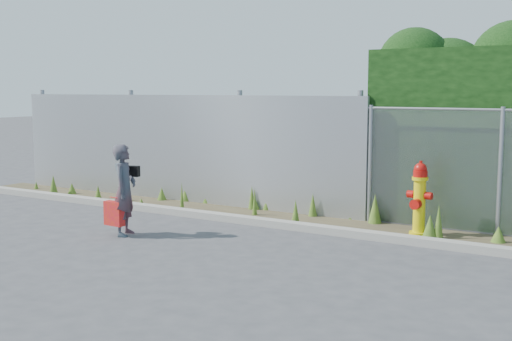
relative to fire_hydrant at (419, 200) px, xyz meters
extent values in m
plane|color=#3E3E41|center=(-2.11, -2.41, -0.58)|extent=(80.00, 80.00, 0.00)
cube|color=gray|center=(-2.11, -0.61, -0.52)|extent=(16.00, 0.22, 0.12)
cube|color=#423926|center=(-2.11, -0.01, -0.58)|extent=(16.00, 1.20, 0.01)
cone|color=#3E621D|center=(-5.07, 0.58, -0.44)|extent=(0.22, 0.22, 0.29)
cone|color=#3E621D|center=(-5.39, -0.43, -0.49)|extent=(0.15, 0.15, 0.19)
cone|color=#3E621D|center=(-3.32, 0.50, -0.48)|extent=(0.15, 0.15, 0.20)
cone|color=#3E621D|center=(-9.03, 0.09, -0.49)|extent=(0.11, 0.11, 0.18)
cone|color=#3E621D|center=(0.34, -0.09, -0.31)|extent=(0.16, 0.16, 0.54)
cone|color=#3E621D|center=(-0.91, 0.48, -0.32)|extent=(0.23, 0.23, 0.52)
cone|color=#3E621D|center=(1.19, 0.12, -0.45)|extent=(0.23, 0.23, 0.26)
cone|color=#3E621D|center=(-7.79, 0.03, -0.46)|extent=(0.20, 0.20, 0.24)
cone|color=#3E621D|center=(-4.56, -0.20, -0.32)|extent=(0.09, 0.09, 0.53)
cone|color=#3E621D|center=(-1.39, 0.63, -0.42)|extent=(0.18, 0.18, 0.32)
cone|color=#3E621D|center=(-3.13, 0.59, -0.43)|extent=(0.16, 0.16, 0.30)
cone|color=#3E621D|center=(-3.41, 0.50, -0.35)|extent=(0.14, 0.14, 0.46)
cone|color=#3E621D|center=(-5.56, 0.42, -0.45)|extent=(0.20, 0.20, 0.27)
cone|color=#3E621D|center=(0.22, -0.13, -0.40)|extent=(0.23, 0.23, 0.37)
cone|color=#3E621D|center=(-4.55, 0.62, -0.41)|extent=(0.19, 0.19, 0.35)
cone|color=#3E621D|center=(-3.07, 0.04, -0.34)|extent=(0.10, 0.10, 0.49)
cone|color=#3E621D|center=(-8.09, -0.23, -0.37)|extent=(0.19, 0.19, 0.43)
cone|color=#3E621D|center=(-2.10, 0.48, -0.37)|extent=(0.16, 0.16, 0.43)
cone|color=#3E621D|center=(-6.79, -0.18, -0.43)|extent=(0.15, 0.15, 0.30)
cone|color=#3E621D|center=(-0.01, 0.23, -0.48)|extent=(0.21, 0.21, 0.21)
cone|color=#3E621D|center=(-2.04, -0.31, -0.36)|extent=(0.16, 0.16, 0.44)
cone|color=#3E621D|center=(-5.96, -0.21, -0.48)|extent=(0.22, 0.22, 0.20)
cone|color=#3E621D|center=(-6.07, -0.01, -0.49)|extent=(0.12, 0.12, 0.19)
cube|color=#A4A6AB|center=(-5.36, 0.59, 0.52)|extent=(8.50, 0.08, 2.20)
cylinder|color=gray|center=(-9.41, 0.71, 0.57)|extent=(0.10, 0.10, 2.30)
cylinder|color=gray|center=(-6.61, 0.71, 0.57)|extent=(0.10, 0.10, 2.30)
cylinder|color=gray|center=(-3.81, 0.71, 0.57)|extent=(0.10, 0.10, 2.30)
cylinder|color=gray|center=(-1.31, 0.71, 0.57)|extent=(0.10, 0.10, 2.30)
cylinder|color=gray|center=(-1.06, 0.59, 0.44)|extent=(0.07, 0.07, 2.05)
cylinder|color=gray|center=(1.09, 0.59, 0.44)|extent=(0.07, 0.07, 2.05)
sphere|color=black|center=(-0.63, 1.54, 2.17)|extent=(1.33, 1.33, 1.33)
sphere|color=black|center=(-0.10, 1.83, 1.89)|extent=(1.52, 1.52, 1.52)
cylinder|color=yellow|center=(0.00, 0.01, -0.55)|extent=(0.30, 0.30, 0.06)
cylinder|color=yellow|center=(0.00, 0.01, -0.13)|extent=(0.19, 0.19, 0.90)
cylinder|color=yellow|center=(0.00, 0.01, 0.34)|extent=(0.25, 0.25, 0.05)
cylinder|color=#B20F0A|center=(0.00, 0.01, 0.41)|extent=(0.22, 0.22, 0.11)
sphere|color=#B20F0A|center=(0.00, 0.01, 0.49)|extent=(0.20, 0.20, 0.20)
cylinder|color=#B20F0A|center=(0.00, 0.01, 0.59)|extent=(0.05, 0.05, 0.05)
cylinder|color=#B20F0A|center=(-0.15, 0.01, 0.07)|extent=(0.11, 0.12, 0.12)
cylinder|color=#B20F0A|center=(0.15, 0.01, 0.07)|extent=(0.11, 0.12, 0.12)
cylinder|color=#B20F0A|center=(0.00, -0.14, -0.05)|extent=(0.16, 0.13, 0.16)
imported|color=#105B66|center=(-4.04, -2.36, 0.15)|extent=(0.52, 0.62, 1.46)
cube|color=#BA0A27|center=(-4.13, -2.51, -0.22)|extent=(0.35, 0.13, 0.38)
cylinder|color=#BA0A27|center=(-4.13, -2.51, 0.04)|extent=(0.16, 0.01, 0.01)
cube|color=black|center=(-4.06, -2.13, 0.42)|extent=(0.23, 0.10, 0.17)
camera|label=1|loc=(2.92, -9.90, 1.74)|focal=45.00mm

